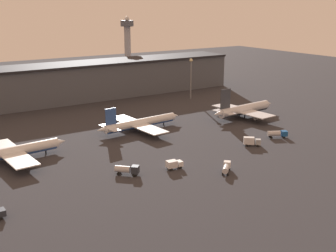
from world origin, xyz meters
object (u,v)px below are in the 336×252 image
airplane_0 (14,152)px  service_vehicle_5 (251,141)px  control_tower (128,43)px  service_vehicle_2 (174,164)px  service_vehicle_0 (226,168)px  service_vehicle_4 (127,169)px  airplane_2 (244,109)px  service_vehicle_1 (277,134)px  airplane_1 (140,123)px

airplane_0 → service_vehicle_5: (77.65, -32.12, -1.27)m
airplane_0 → control_tower: bearing=44.2°
service_vehicle_2 → service_vehicle_5: 36.96m
service_vehicle_0 → service_vehicle_5: bearing=-12.3°
service_vehicle_2 → service_vehicle_4: size_ratio=0.79×
airplane_0 → service_vehicle_0: (53.02, -46.76, -1.53)m
airplane_2 → control_tower: 126.35m
service_vehicle_5 → control_tower: 161.60m
service_vehicle_0 → service_vehicle_1: 43.57m
service_vehicle_4 → control_tower: 178.41m
airplane_1 → service_vehicle_0: size_ratio=6.58×
airplane_0 → service_vehicle_5: size_ratio=5.98×
airplane_1 → service_vehicle_2: airplane_1 is taller
airplane_1 → service_vehicle_1: airplane_1 is taller
service_vehicle_0 → service_vehicle_5: (24.62, 14.65, 0.26)m
airplane_0 → service_vehicle_2: bearing=-45.7°
service_vehicle_5 → service_vehicle_2: bearing=-135.7°
airplane_1 → service_vehicle_4: 48.03m
airplane_1 → service_vehicle_4: bearing=-128.6°
service_vehicle_1 → service_vehicle_0: bearing=-130.2°
airplane_2 → service_vehicle_1: airplane_2 is taller
service_vehicle_2 → service_vehicle_5: bearing=10.1°
airplane_0 → service_vehicle_2: 54.08m
service_vehicle_2 → service_vehicle_4: 15.22m
service_vehicle_0 → airplane_0: bearing=95.5°
airplane_2 → service_vehicle_0: size_ratio=6.29×
airplane_1 → service_vehicle_0: 55.01m
service_vehicle_4 → service_vehicle_2: bearing=29.7°
airplane_1 → control_tower: bearing=59.6°
service_vehicle_1 → service_vehicle_4: size_ratio=1.14×
airplane_0 → airplane_1: 53.49m
service_vehicle_4 → airplane_0: bearing=173.6°
service_vehicle_1 → service_vehicle_5: service_vehicle_5 is taller
service_vehicle_5 → service_vehicle_0: bearing=-110.1°
service_vehicle_0 → service_vehicle_1: size_ratio=0.78×
service_vehicle_4 → airplane_2: bearing=66.5°
service_vehicle_2 → service_vehicle_5: size_ratio=0.89×
airplane_2 → service_vehicle_0: airplane_2 is taller
service_vehicle_0 → service_vehicle_5: service_vehicle_5 is taller
service_vehicle_2 → control_tower: 175.55m
service_vehicle_2 → service_vehicle_4: service_vehicle_4 is taller
service_vehicle_4 → service_vehicle_5: bearing=43.6°
service_vehicle_2 → control_tower: bearing=72.0°
airplane_1 → service_vehicle_0: airplane_1 is taller
service_vehicle_0 → service_vehicle_2: bearing=94.0°
service_vehicle_2 → control_tower: (67.89, 160.19, 23.38)m
service_vehicle_0 → service_vehicle_4: size_ratio=0.90×
airplane_2 → service_vehicle_0: bearing=-141.9°
airplane_1 → airplane_2: 51.48m
airplane_2 → service_vehicle_2: size_ratio=7.14×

